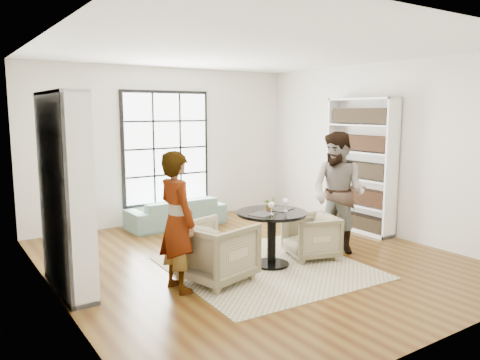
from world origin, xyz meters
TOP-DOWN VIEW (x-y plane):
  - ground at (0.00, 0.00)m, footprint 6.00×6.00m
  - room_shell at (0.00, 0.54)m, footprint 6.00×6.01m
  - rug at (-0.07, -0.43)m, footprint 2.63×2.63m
  - pedestal_table at (0.03, -0.38)m, footprint 0.98×0.98m
  - sofa at (-0.07, 2.45)m, footprint 1.86×0.76m
  - armchair_left at (-0.91, -0.45)m, footprint 1.04×1.02m
  - armchair_right at (0.75, -0.41)m, footprint 0.89×0.87m
  - person_left at (-1.46, -0.45)m, footprint 0.45×0.65m
  - person_right at (1.30, -0.41)m, footprint 0.93×1.07m
  - placemat_left at (-0.17, -0.45)m, footprint 0.41×0.36m
  - placemat_right at (0.24, -0.33)m, footprint 0.41×0.36m
  - cutlery_left at (-0.17, -0.45)m, footprint 0.20×0.25m
  - cutlery_right at (0.24, -0.33)m, footprint 0.20×0.25m
  - wine_glass_left at (-0.09, -0.53)m, footprint 0.08×0.08m
  - wine_glass_right at (0.20, -0.47)m, footprint 0.09×0.09m
  - flower_centerpiece at (0.04, -0.31)m, footprint 0.20×0.18m

SIDE VIEW (x-z plane):
  - ground at x=0.00m, z-range 0.00..0.00m
  - rug at x=-0.07m, z-range 0.00..0.01m
  - sofa at x=-0.07m, z-range 0.00..0.54m
  - armchair_right at x=0.75m, z-range 0.00..0.65m
  - armchair_left at x=-0.91m, z-range 0.00..0.78m
  - pedestal_table at x=0.03m, z-range 0.18..0.96m
  - placemat_left at x=-0.17m, z-range 0.78..0.79m
  - placemat_right at x=0.24m, z-range 0.78..0.79m
  - cutlery_left at x=-0.17m, z-range 0.79..0.80m
  - cutlery_right at x=0.24m, z-range 0.79..0.80m
  - person_left at x=-1.46m, z-range 0.00..1.71m
  - flower_centerpiece at x=0.04m, z-range 0.78..0.98m
  - wine_glass_left at x=-0.09m, z-range 0.82..1.00m
  - wine_glass_right at x=0.20m, z-range 0.82..1.01m
  - person_right at x=1.30m, z-range 0.00..1.86m
  - room_shell at x=0.00m, z-range -1.74..4.26m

